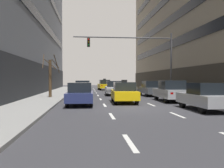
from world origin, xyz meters
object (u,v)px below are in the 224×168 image
car_driving_4 (82,88)px  car_parked_2 (171,91)px  car_parked_1 (205,97)px  taxi_driving_3 (104,85)px  car_parked_3 (151,89)px  street_tree_0 (50,77)px  traffic_signal_0 (141,52)px  taxi_driving_0 (124,93)px  car_driving_2 (114,88)px  car_driving_1 (80,94)px

car_driving_4 → car_parked_2: (7.38, -9.89, 0.03)m
car_parked_1 → taxi_driving_3: bearing=98.2°
car_parked_1 → car_parked_2: 5.62m
car_parked_3 → street_tree_0: (-10.29, -2.28, 1.25)m
car_parked_3 → traffic_signal_0: (-1.57, -2.36, 3.68)m
taxi_driving_0 → car_driving_2: taxi_driving_0 is taller
car_driving_2 → traffic_signal_0: bearing=-61.2°
car_parked_3 → traffic_signal_0: 4.64m
taxi_driving_0 → taxi_driving_3: size_ratio=0.93×
car_driving_4 → car_driving_2: bearing=-26.1°
traffic_signal_0 → taxi_driving_3: bearing=97.6°
taxi_driving_0 → car_parked_3: (4.00, 7.14, 0.01)m
car_driving_2 → car_parked_3: 4.19m
taxi_driving_0 → car_parked_1: 6.32m
car_parked_1 → car_driving_1: bearing=154.8°
car_driving_1 → car_driving_4: bearing=90.3°
car_driving_1 → car_driving_4: car_driving_4 is taller
traffic_signal_0 → street_tree_0: traffic_signal_0 is taller
car_driving_4 → car_parked_1: car_driving_4 is taller
car_driving_4 → traffic_signal_0: bearing=-45.1°
traffic_signal_0 → car_parked_2: bearing=-68.9°
taxi_driving_0 → street_tree_0: (-6.29, 4.86, 1.26)m
car_driving_1 → car_driving_4: size_ratio=0.96×
car_driving_1 → car_driving_2: size_ratio=0.97×
street_tree_0 → taxi_driving_0: bearing=-37.7°
car_driving_4 → taxi_driving_3: bearing=73.5°
car_driving_2 → car_parked_3: same height
car_driving_1 → car_driving_2: (3.50, 10.32, 0.02)m
taxi_driving_3 → traffic_signal_0: bearing=-82.4°
taxi_driving_0 → traffic_signal_0: size_ratio=0.45×
car_driving_2 → car_parked_2: car_parked_2 is taller
traffic_signal_0 → street_tree_0: size_ratio=2.36×
car_driving_1 → traffic_signal_0: 9.25m
car_parked_2 → car_parked_3: size_ratio=1.06×
taxi_driving_0 → car_driving_4: 11.14m
car_driving_2 → street_tree_0: size_ratio=1.08×
car_driving_2 → car_parked_3: bearing=-24.3°
car_driving_1 → car_parked_2: bearing=16.6°
taxi_driving_0 → car_driving_4: (-3.38, 10.61, 0.03)m
car_driving_2 → taxi_driving_0: bearing=-91.2°
car_driving_1 → traffic_signal_0: size_ratio=0.44×
car_driving_2 → car_parked_3: size_ratio=1.00×
car_parked_3 → street_tree_0: 10.62m
car_driving_1 → car_parked_3: bearing=49.6°
traffic_signal_0 → street_tree_0: bearing=179.5°
car_driving_2 → car_parked_2: 8.99m
taxi_driving_0 → car_driving_4: taxi_driving_0 is taller
car_driving_4 → taxi_driving_0: bearing=-72.3°
taxi_driving_0 → street_tree_0: size_ratio=1.06×
taxi_driving_3 → car_parked_3: (3.91, -15.17, -0.05)m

